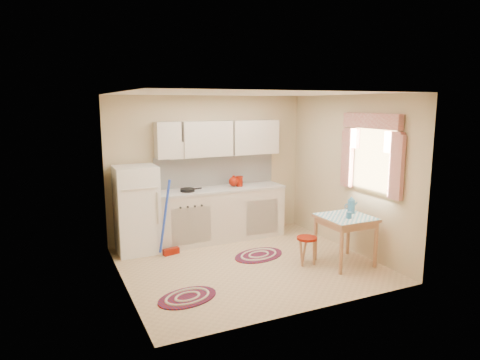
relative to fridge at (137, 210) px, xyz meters
name	(u,v)px	position (x,y,z in m)	size (l,w,h in m)	color
room_shell	(251,156)	(1.52, -1.01, 0.90)	(3.64, 3.60, 2.52)	tan
fridge	(137,210)	(0.00, 0.00, 0.00)	(0.65, 0.60, 1.40)	white
broom	(170,218)	(0.44, -0.35, -0.10)	(0.28, 0.12, 1.20)	blue
base_cabinets	(220,215)	(1.46, 0.05, -0.26)	(2.25, 0.60, 0.88)	beige
countertop	(220,189)	(1.46, 0.05, 0.20)	(2.27, 0.62, 0.04)	beige
frying_pan	(188,190)	(0.85, 0.00, 0.24)	(0.24, 0.24, 0.05)	black
red_kettle	(234,181)	(1.71, 0.05, 0.32)	(0.19, 0.17, 0.19)	maroon
red_canister	(239,182)	(1.83, 0.05, 0.30)	(0.12, 0.12, 0.16)	maroon
table	(345,240)	(2.69, -1.81, -0.34)	(0.72, 0.72, 0.72)	tan
stool	(307,251)	(2.16, -1.61, -0.49)	(0.30, 0.30, 0.42)	maroon
coffee_pot	(351,205)	(2.88, -1.69, 0.16)	(0.14, 0.12, 0.27)	teal
mug	(349,215)	(2.67, -1.91, 0.07)	(0.09, 0.09, 0.10)	teal
rug_center	(259,255)	(1.68, -0.99, -0.69)	(0.86, 0.58, 0.02)	maroon
rug_left	(187,298)	(0.20, -1.94, -0.69)	(0.78, 0.52, 0.02)	maroon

